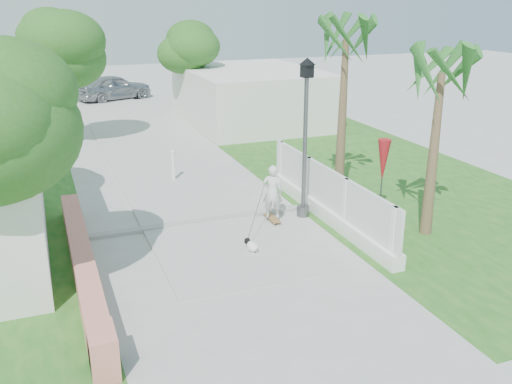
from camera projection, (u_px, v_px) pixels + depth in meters
name	position (u px, v px, depth m)	size (l,w,h in m)	color
ground	(289.00, 338.00, 10.50)	(90.00, 90.00, 0.00)	#B7B7B2
path_strip	(123.00, 123.00, 28.13)	(3.20, 36.00, 0.06)	#B7B7B2
curb	(200.00, 222.00, 15.78)	(6.50, 0.25, 0.10)	#999993
grass_right	(378.00, 176.00, 19.94)	(8.00, 20.00, 0.01)	#215D1D
pink_wall	(85.00, 270.00, 12.41)	(0.45, 8.20, 0.80)	#E08672
lattice_fence	(327.00, 201.00, 15.89)	(0.35, 7.00, 1.50)	white
building_right	(251.00, 96.00, 27.99)	(6.00, 8.00, 2.60)	silver
street_lamp	(305.00, 133.00, 15.55)	(0.44, 0.44, 4.44)	#59595E
bollard	(173.00, 164.00, 19.20)	(0.14, 0.14, 1.09)	white
patio_umbrella	(383.00, 162.00, 15.55)	(0.36, 0.36, 2.30)	#59595E
tree_left_near	(1.00, 121.00, 10.36)	(3.60, 3.60, 5.28)	#4C3826
tree_path_left	(54.00, 53.00, 22.33)	(3.40, 3.40, 5.23)	#4C3826
tree_path_right	(184.00, 48.00, 28.07)	(3.00, 3.00, 4.79)	#4C3826
tree_path_far	(50.00, 37.00, 31.21)	(3.20, 3.20, 5.17)	#4C3826
palm_far	(346.00, 50.00, 16.33)	(1.80, 1.80, 5.30)	brown
palm_near	(441.00, 83.00, 13.87)	(1.80, 1.80, 4.70)	brown
skateboarder	(260.00, 208.00, 14.97)	(1.61, 2.01, 1.62)	olive
dog	(251.00, 246.00, 13.91)	(0.34, 0.52, 0.37)	white
parked_car	(114.00, 87.00, 34.13)	(1.80, 4.48, 1.53)	#9C9FA3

